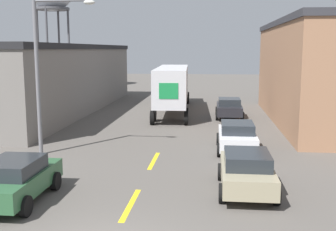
# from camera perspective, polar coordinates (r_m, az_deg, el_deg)

# --- Properties ---
(road_centerline) EXTENTS (0.20, 14.63, 0.01)m
(road_centerline) POSITION_cam_1_polar(r_m,az_deg,el_deg) (14.77, -5.09, -11.92)
(road_centerline) COLOR yellow
(road_centerline) RESTS_ON ground_plane
(warehouse_left) EXTENTS (9.89, 27.13, 5.66)m
(warehouse_left) POSITION_cam_1_polar(r_m,az_deg,el_deg) (37.79, -16.97, 4.91)
(warehouse_left) COLOR slate
(warehouse_left) RESTS_ON ground_plane
(semi_truck) EXTENTS (3.35, 14.94, 3.82)m
(semi_truck) POSITION_cam_1_polar(r_m,az_deg,el_deg) (35.74, 0.72, 4.25)
(semi_truck) COLOR black
(semi_truck) RESTS_ON ground_plane
(parked_car_right_far) EXTENTS (2.07, 4.18, 1.52)m
(parked_car_right_far) POSITION_cam_1_polar(r_m,az_deg,el_deg) (32.80, 8.28, 1.08)
(parked_car_right_far) COLOR black
(parked_car_right_far) RESTS_ON ground_plane
(parked_car_right_mid) EXTENTS (2.07, 4.18, 1.52)m
(parked_car_right_mid) POSITION_cam_1_polar(r_m,az_deg,el_deg) (22.15, 9.33, -2.75)
(parked_car_right_mid) COLOR silver
(parked_car_right_mid) RESTS_ON ground_plane
(parked_car_left_near) EXTENTS (2.07, 4.18, 1.52)m
(parked_car_left_near) POSITION_cam_1_polar(r_m,az_deg,el_deg) (15.68, -19.99, -8.10)
(parked_car_left_near) COLOR #2D5B38
(parked_car_left_near) RESTS_ON ground_plane
(parked_car_right_near) EXTENTS (2.07, 4.18, 1.52)m
(parked_car_right_near) POSITION_cam_1_polar(r_m,az_deg,el_deg) (16.01, 10.59, -7.35)
(parked_car_right_near) COLOR tan
(parked_car_right_near) RESTS_ON ground_plane
(street_lamp) EXTENTS (3.10, 0.32, 7.70)m
(street_lamp) POSITION_cam_1_polar(r_m,az_deg,el_deg) (21.59, -16.35, 6.72)
(street_lamp) COLOR slate
(street_lamp) RESTS_ON ground_plane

